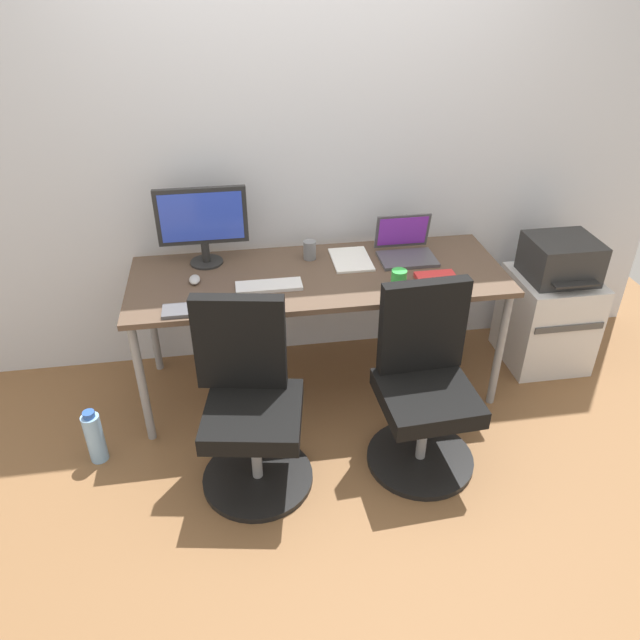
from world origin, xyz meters
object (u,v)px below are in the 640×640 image
at_px(printer, 561,259).
at_px(desktop_monitor, 202,221).
at_px(side_cabinet, 546,319).
at_px(open_laptop, 405,247).
at_px(coffee_mug, 399,279).
at_px(water_bottle_on_floor, 95,437).
at_px(office_chair_left, 250,406).
at_px(office_chair_right, 424,388).

bearing_deg(printer, desktop_monitor, 175.05).
bearing_deg(side_cabinet, desktop_monitor, 175.07).
bearing_deg(open_laptop, side_cabinet, -5.37).
distance_m(desktop_monitor, coffee_mug, 1.08).
bearing_deg(coffee_mug, printer, 13.49).
bearing_deg(water_bottle_on_floor, office_chair_left, -15.02).
bearing_deg(open_laptop, coffee_mug, -111.00).
bearing_deg(office_chair_left, water_bottle_on_floor, 164.98).
height_order(printer, coffee_mug, coffee_mug).
bearing_deg(side_cabinet, water_bottle_on_floor, -169.63).
height_order(office_chair_right, water_bottle_on_floor, office_chair_right).
xyz_separation_m(side_cabinet, coffee_mug, (-1.04, -0.25, 0.50)).
xyz_separation_m(office_chair_left, open_laptop, (0.94, 0.78, 0.38)).
distance_m(side_cabinet, open_laptop, 1.05).
bearing_deg(side_cabinet, office_chair_right, -145.59).
distance_m(office_chair_left, printer, 1.99).
relative_size(office_chair_left, side_cabinet, 1.62).
height_order(office_chair_left, coffee_mug, office_chair_left).
xyz_separation_m(water_bottle_on_floor, open_laptop, (1.72, 0.57, 0.65)).
relative_size(side_cabinet, coffee_mug, 6.31).
bearing_deg(office_chair_right, printer, 34.38).
relative_size(office_chair_left, desktop_monitor, 1.96).
height_order(water_bottle_on_floor, coffee_mug, coffee_mug).
height_order(side_cabinet, water_bottle_on_floor, side_cabinet).
bearing_deg(coffee_mug, office_chair_right, -85.93).
distance_m(water_bottle_on_floor, coffee_mug, 1.73).
height_order(side_cabinet, coffee_mug, coffee_mug).
xyz_separation_m(side_cabinet, open_laptop, (-0.91, 0.09, 0.51)).
bearing_deg(office_chair_left, side_cabinet, 20.50).
xyz_separation_m(printer, water_bottle_on_floor, (-2.63, -0.48, -0.55)).
height_order(office_chair_left, open_laptop, open_laptop).
bearing_deg(coffee_mug, open_laptop, 69.00).
xyz_separation_m(open_laptop, coffee_mug, (-0.13, -0.34, -0.01)).
bearing_deg(water_bottle_on_floor, printer, 10.35).
distance_m(water_bottle_on_floor, desktop_monitor, 1.23).
bearing_deg(coffee_mug, desktop_monitor, 156.53).
xyz_separation_m(office_chair_right, open_laptop, (0.10, 0.77, 0.38)).
bearing_deg(coffee_mug, side_cabinet, 13.54).
relative_size(office_chair_right, coffee_mug, 10.22).
distance_m(printer, open_laptop, 0.92).
height_order(water_bottle_on_floor, desktop_monitor, desktop_monitor).
distance_m(desktop_monitor, open_laptop, 1.12).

